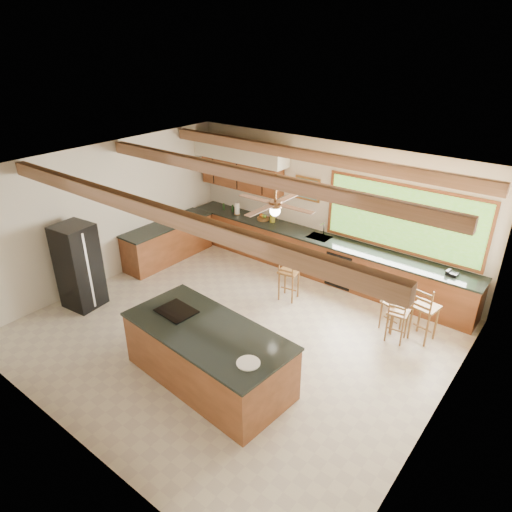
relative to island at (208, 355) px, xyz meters
The scene contains 9 objects.
ground 1.41m from the island, 112.25° to the left, with size 7.20×7.20×0.00m, color #BDAE9D.
room_shell 2.65m from the island, 109.65° to the left, with size 7.27×6.54×3.02m.
counter_run 3.98m from the island, 109.41° to the left, with size 7.12×3.10×1.23m.
island is the anchor object (origin of this frame).
refrigerator 3.58m from the island, behind, with size 0.74×0.72×1.74m.
bar_stool_a 2.81m from the island, 98.27° to the left, with size 0.44×0.44×1.06m.
bar_stool_b 3.49m from the island, 60.56° to the left, with size 0.41×0.41×0.94m.
bar_stool_c 3.85m from the island, 53.40° to the left, with size 0.47×0.47×1.13m.
bar_stool_d 3.38m from the island, 55.26° to the left, with size 0.38×0.38×0.97m.
Camera 1 is at (4.61, -5.28, 5.00)m, focal length 32.00 mm.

